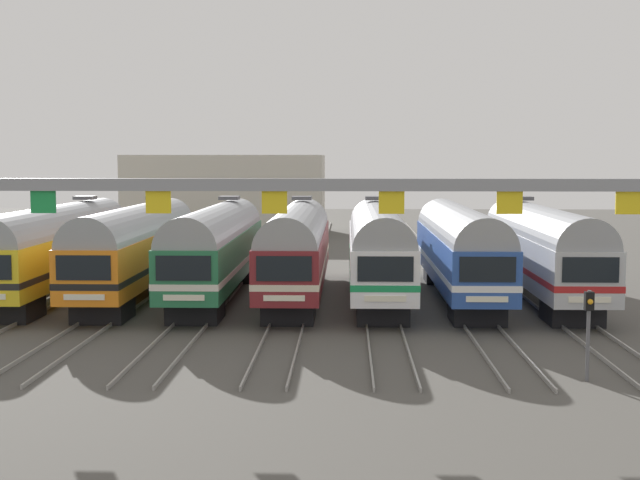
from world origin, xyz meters
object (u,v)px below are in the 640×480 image
(commuter_train_yellow, at_px, (57,246))
(commuter_train_green, at_px, (216,246))
(commuter_train_blue, at_px, (459,247))
(commuter_train_orange, at_px, (136,246))
(yard_signal_mast, at_px, (589,318))
(commuter_train_stainless, at_px, (541,247))
(commuter_train_maroon, at_px, (297,247))
(commuter_train_white, at_px, (378,247))
(catenary_gantry, at_px, (274,208))

(commuter_train_yellow, xyz_separation_m, commuter_train_green, (8.28, 0.00, 0.00))
(commuter_train_yellow, bearing_deg, commuter_train_blue, -0.01)
(commuter_train_orange, distance_m, yard_signal_mast, 24.81)
(commuter_train_blue, bearing_deg, commuter_train_green, 179.98)
(commuter_train_orange, distance_m, commuter_train_stainless, 20.69)
(commuter_train_maroon, xyz_separation_m, commuter_train_stainless, (12.41, 0.00, 0.00))
(commuter_train_white, distance_m, catenary_gantry, 14.38)
(catenary_gantry, bearing_deg, commuter_train_white, 72.96)
(commuter_train_maroon, relative_size, commuter_train_blue, 1.00)
(commuter_train_yellow, xyz_separation_m, yard_signal_mast, (22.76, -16.38, -0.61))
(commuter_train_yellow, height_order, commuter_train_orange, same)
(commuter_train_orange, xyz_separation_m, commuter_train_maroon, (8.28, 0.00, 0.00))
(commuter_train_orange, bearing_deg, commuter_train_stainless, 0.00)
(commuter_train_white, relative_size, yard_signal_mast, 6.08)
(commuter_train_white, relative_size, commuter_train_stainless, 1.00)
(commuter_train_blue, bearing_deg, commuter_train_maroon, 179.97)
(commuter_train_white, bearing_deg, commuter_train_stainless, 0.00)
(commuter_train_yellow, distance_m, commuter_train_white, 16.55)
(commuter_train_orange, relative_size, yard_signal_mast, 6.08)
(commuter_train_green, height_order, commuter_train_maroon, same)
(commuter_train_yellow, xyz_separation_m, commuter_train_maroon, (12.41, 0.00, 0.00))
(commuter_train_white, relative_size, catenary_gantry, 0.60)
(commuter_train_white, xyz_separation_m, catenary_gantry, (-4.14, -13.50, 2.75))
(catenary_gantry, bearing_deg, commuter_train_yellow, 132.60)
(commuter_train_orange, xyz_separation_m, yard_signal_mast, (18.62, -16.38, -0.61))
(commuter_train_blue, relative_size, commuter_train_stainless, 1.00)
(commuter_train_green, xyz_separation_m, commuter_train_white, (8.28, 0.00, 0.00))
(commuter_train_maroon, xyz_separation_m, yard_signal_mast, (10.35, -16.38, -0.61))
(commuter_train_yellow, height_order, commuter_train_stainless, same)
(commuter_train_maroon, relative_size, catenary_gantry, 0.60)
(commuter_train_green, relative_size, commuter_train_maroon, 1.00)
(commuter_train_yellow, height_order, commuter_train_white, same)
(commuter_train_white, bearing_deg, commuter_train_orange, 180.00)
(commuter_train_green, distance_m, commuter_train_blue, 12.41)
(commuter_train_yellow, distance_m, catenary_gantry, 18.54)
(commuter_train_green, relative_size, commuter_train_blue, 1.00)
(commuter_train_white, bearing_deg, catenary_gantry, -107.04)
(commuter_train_stainless, xyz_separation_m, yard_signal_mast, (-2.07, -16.38, -0.61))
(yard_signal_mast, bearing_deg, catenary_gantry, 164.44)
(commuter_train_yellow, bearing_deg, commuter_train_white, 0.00)
(commuter_train_yellow, bearing_deg, catenary_gantry, -47.40)
(commuter_train_maroon, bearing_deg, commuter_train_stainless, 0.00)
(commuter_train_maroon, xyz_separation_m, catenary_gantry, (0.00, -13.50, 2.75))
(commuter_train_orange, distance_m, commuter_train_green, 4.14)
(commuter_train_yellow, relative_size, commuter_train_green, 1.00)
(commuter_train_stainless, xyz_separation_m, catenary_gantry, (-12.41, -13.50, 2.75))
(commuter_train_maroon, bearing_deg, yard_signal_mast, -57.72)
(commuter_train_blue, xyz_separation_m, commuter_train_stainless, (4.14, 0.00, 0.00))
(commuter_train_blue, xyz_separation_m, catenary_gantry, (-8.28, -13.49, 2.75))
(commuter_train_yellow, bearing_deg, commuter_train_stainless, 0.00)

